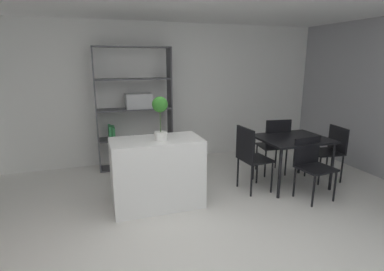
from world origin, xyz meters
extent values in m
plane|color=silver|center=(0.00, 0.00, 0.00)|extent=(9.38, 9.38, 0.00)
cube|color=white|center=(0.00, 2.95, 1.28)|extent=(6.82, 0.06, 2.56)
cube|color=white|center=(-0.34, 1.01, 0.46)|extent=(1.16, 0.62, 0.91)
cylinder|color=white|center=(-0.29, 0.95, 0.96)|extent=(0.16, 0.16, 0.11)
cylinder|color=#476633|center=(-0.29, 0.95, 1.15)|extent=(0.01, 0.01, 0.27)
sphere|color=#2E7726|center=(-0.29, 0.95, 1.36)|extent=(0.20, 0.20, 0.20)
cube|color=#4C4C51|center=(-1.02, 2.64, 1.06)|extent=(0.02, 0.34, 2.12)
cube|color=#4C4C51|center=(0.26, 2.64, 1.06)|extent=(0.02, 0.34, 2.12)
cube|color=#4C4C51|center=(-0.38, 2.64, 2.11)|extent=(1.31, 0.34, 0.02)
cube|color=#4C4C51|center=(-0.38, 2.64, 0.01)|extent=(1.31, 0.34, 0.02)
cube|color=#4C4C51|center=(-0.38, 2.64, 0.54)|extent=(1.26, 0.34, 0.02)
cube|color=#4C4C51|center=(-0.38, 2.64, 1.06)|extent=(1.26, 0.34, 0.02)
cube|color=#4C4C51|center=(-0.38, 2.64, 1.58)|extent=(1.26, 0.34, 0.02)
cube|color=#338E4C|center=(-0.82, 2.64, 0.67)|extent=(0.05, 0.28, 0.24)
cube|color=#338E4C|center=(-0.77, 2.64, 0.66)|extent=(0.05, 0.28, 0.22)
cube|color=#B7BABC|center=(-0.30, 2.64, 1.20)|extent=(0.44, 0.30, 0.26)
cube|color=black|center=(1.76, 1.04, 0.74)|extent=(1.02, 0.85, 0.03)
cylinder|color=black|center=(1.31, 0.67, 0.36)|extent=(0.04, 0.04, 0.72)
cylinder|color=black|center=(2.21, 0.67, 0.36)|extent=(0.04, 0.04, 0.72)
cylinder|color=black|center=(1.31, 1.41, 0.36)|extent=(0.04, 0.04, 0.72)
cylinder|color=black|center=(2.21, 1.41, 0.36)|extent=(0.04, 0.04, 0.72)
cube|color=black|center=(2.39, 1.04, 0.47)|extent=(0.50, 0.47, 0.03)
cube|color=black|center=(2.60, 1.02, 0.67)|extent=(0.07, 0.43, 0.39)
cylinder|color=black|center=(2.21, 1.24, 0.23)|extent=(0.03, 0.03, 0.45)
cylinder|color=black|center=(2.18, 0.88, 0.23)|extent=(0.03, 0.03, 0.45)
cylinder|color=black|center=(2.61, 1.20, 0.23)|extent=(0.03, 0.03, 0.45)
cylinder|color=black|center=(2.57, 0.83, 0.23)|extent=(0.03, 0.03, 0.45)
cube|color=black|center=(1.76, 1.59, 0.48)|extent=(0.48, 0.47, 0.03)
cube|color=black|center=(1.74, 1.39, 0.73)|extent=(0.43, 0.08, 0.47)
cylinder|color=black|center=(1.97, 1.74, 0.23)|extent=(0.03, 0.03, 0.46)
cylinder|color=black|center=(1.60, 1.79, 0.23)|extent=(0.03, 0.03, 0.46)
cylinder|color=black|center=(1.92, 1.38, 0.23)|extent=(0.03, 0.03, 0.46)
cylinder|color=black|center=(1.56, 1.43, 0.23)|extent=(0.03, 0.03, 0.46)
cube|color=black|center=(1.13, 1.04, 0.48)|extent=(0.43, 0.46, 0.03)
cube|color=black|center=(0.95, 1.03, 0.73)|extent=(0.06, 0.44, 0.47)
cylinder|color=black|center=(1.32, 0.86, 0.23)|extent=(0.03, 0.03, 0.47)
cylinder|color=black|center=(1.30, 1.24, 0.23)|extent=(0.03, 0.03, 0.47)
cylinder|color=black|center=(0.97, 0.84, 0.23)|extent=(0.03, 0.03, 0.47)
cylinder|color=black|center=(0.95, 1.22, 0.23)|extent=(0.03, 0.03, 0.47)
cube|color=black|center=(1.76, 0.49, 0.45)|extent=(0.50, 0.46, 0.03)
cube|color=black|center=(1.74, 0.68, 0.66)|extent=(0.45, 0.08, 0.38)
cylinder|color=black|center=(1.59, 0.30, 0.22)|extent=(0.03, 0.03, 0.44)
cylinder|color=black|center=(1.98, 0.34, 0.22)|extent=(0.03, 0.03, 0.44)
cylinder|color=black|center=(1.55, 0.64, 0.22)|extent=(0.03, 0.03, 0.44)
cylinder|color=black|center=(1.94, 0.69, 0.22)|extent=(0.03, 0.03, 0.44)
camera|label=1|loc=(-1.09, -2.72, 1.90)|focal=28.56mm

